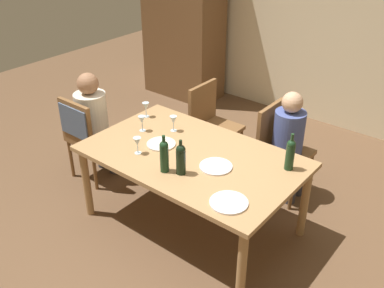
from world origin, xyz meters
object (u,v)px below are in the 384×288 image
at_px(chair_far_left, 211,120).
at_px(wine_bottle_dark_red, 290,154).
at_px(dining_table, 192,162).
at_px(wine_glass_near_right, 146,107).
at_px(wine_bottle_tall_green, 164,155).
at_px(dinner_plate_guest_left, 229,202).
at_px(chair_far_right, 279,144).
at_px(wine_glass_far, 173,120).
at_px(chair_left_end, 83,130).
at_px(wine_bottle_short_olive, 181,158).
at_px(dinner_plate_guest_right, 161,144).
at_px(wine_glass_centre, 137,142).
at_px(person_woman_host, 94,118).
at_px(dinner_plate_host, 216,166).
at_px(wine_glass_near_left, 142,120).
at_px(person_man_bearded, 290,138).
at_px(armoire_cabinet, 183,20).

height_order(chair_far_left, wine_bottle_dark_red, wine_bottle_dark_red).
relative_size(dining_table, wine_glass_near_right, 12.25).
height_order(chair_far_left, wine_bottle_tall_green, wine_bottle_tall_green).
distance_m(wine_bottle_dark_red, dinner_plate_guest_left, 0.69).
xyz_separation_m(chair_far_right, wine_glass_far, (-0.72, -0.72, 0.31)).
height_order(chair_left_end, wine_bottle_short_olive, wine_bottle_short_olive).
bearing_deg(dining_table, dinner_plate_guest_right, -172.59).
distance_m(chair_far_right, wine_glass_centre, 1.43).
distance_m(wine_bottle_tall_green, wine_glass_centre, 0.37).
xyz_separation_m(dining_table, wine_glass_near_right, (-0.80, 0.28, 0.18)).
distance_m(wine_bottle_tall_green, dinner_plate_guest_right, 0.44).
bearing_deg(wine_glass_near_right, dinner_plate_guest_left, -24.18).
bearing_deg(dinner_plate_guest_right, wine_glass_far, 107.88).
bearing_deg(person_woman_host, dinner_plate_host, -2.24).
bearing_deg(dining_table, wine_glass_far, 150.68).
height_order(wine_bottle_dark_red, dinner_plate_host, wine_bottle_dark_red).
distance_m(wine_bottle_tall_green, wine_glass_far, 0.68).
bearing_deg(wine_glass_near_right, wine_bottle_dark_red, 1.04).
distance_m(wine_glass_near_left, dinner_plate_guest_left, 1.31).
xyz_separation_m(chair_left_end, wine_glass_near_left, (0.67, 0.17, 0.25)).
height_order(dining_table, wine_bottle_short_olive, wine_bottle_short_olive).
bearing_deg(chair_far_right, wine_glass_near_right, -59.56).
bearing_deg(wine_glass_near_left, chair_left_end, -165.90).
bearing_deg(person_woman_host, wine_glass_far, 12.41).
relative_size(person_woman_host, wine_glass_centre, 7.76).
height_order(person_man_bearded, wine_bottle_short_olive, person_man_bearded).
xyz_separation_m(wine_bottle_dark_red, wine_glass_near_left, (-1.36, -0.26, -0.03)).
relative_size(armoire_cabinet, dinner_plate_host, 8.22).
bearing_deg(wine_bottle_dark_red, wine_bottle_tall_green, -139.42).
height_order(armoire_cabinet, wine_bottle_tall_green, armoire_cabinet).
xyz_separation_m(chair_far_right, wine_bottle_dark_red, (0.41, -0.63, 0.35)).
distance_m(chair_left_end, dinner_plate_host, 1.58).
height_order(armoire_cabinet, wine_bottle_dark_red, armoire_cabinet).
height_order(person_woman_host, dinner_plate_guest_left, person_woman_host).
relative_size(wine_bottle_tall_green, wine_glass_near_left, 2.13).
distance_m(armoire_cabinet, person_man_bearded, 2.84).
bearing_deg(person_woman_host, wine_bottle_dark_red, 7.90).
height_order(person_woman_host, dinner_plate_guest_right, person_woman_host).
distance_m(armoire_cabinet, dinner_plate_guest_left, 3.77).
xyz_separation_m(dining_table, dinner_plate_guest_left, (0.62, -0.36, 0.08)).
height_order(dining_table, chair_far_left, chair_far_left).
bearing_deg(wine_glass_near_right, person_woman_host, -152.73).
distance_m(wine_bottle_short_olive, wine_glass_far, 0.71).
xyz_separation_m(dining_table, dinner_plate_host, (0.27, -0.04, 0.08)).
bearing_deg(armoire_cabinet, wine_bottle_short_olive, -50.60).
relative_size(person_woman_host, wine_glass_near_right, 7.76).
xyz_separation_m(wine_glass_centre, dinner_plate_guest_right, (0.06, 0.23, -0.10)).
relative_size(chair_left_end, wine_glass_centre, 6.17).
bearing_deg(person_woman_host, wine_bottle_short_olive, -12.13).
bearing_deg(wine_glass_far, wine_glass_near_right, 172.02).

